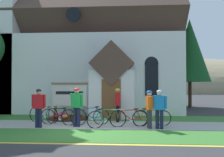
{
  "coord_description": "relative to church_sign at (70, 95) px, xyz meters",
  "views": [
    {
      "loc": [
        1.65,
        -9.35,
        1.87
      ],
      "look_at": [
        0.87,
        2.41,
        2.12
      ],
      "focal_mm": 38.89,
      "sensor_mm": 36.0,
      "label": 1
    }
  ],
  "objects": [
    {
      "name": "bicycle_silver",
      "position": [
        -0.9,
        -1.47,
        -0.86
      ],
      "size": [
        1.66,
        0.71,
        0.8
      ],
      "color": "black",
      "rests_on": "ground"
    },
    {
      "name": "bicycle_blue",
      "position": [
        2.25,
        -2.61,
        -0.86
      ],
      "size": [
        1.65,
        0.65,
        0.84
      ],
      "color": "black",
      "rests_on": "ground"
    },
    {
      "name": "distant_hill",
      "position": [
        10.52,
        53.04,
        -1.24
      ],
      "size": [
        83.48,
        48.22,
        17.03
      ],
      "primitive_type": "ellipsoid",
      "color": "#847A5B",
      "rests_on": "ground"
    },
    {
      "name": "bicycle_red",
      "position": [
        3.21,
        -2.31,
        -0.87
      ],
      "size": [
        1.72,
        0.37,
        0.81
      ],
      "color": "black",
      "rests_on": "ground"
    },
    {
      "name": "cyclist_in_green_jersey",
      "position": [
        4.04,
        -2.65,
        -0.33
      ],
      "size": [
        0.28,
        0.75,
        1.58
      ],
      "color": "#2D2D33",
      "rests_on": "ground"
    },
    {
      "name": "cyclist_in_orange_jersey",
      "position": [
        4.44,
        -2.8,
        -0.31
      ],
      "size": [
        0.59,
        0.36,
        1.61
      ],
      "color": "#191E38",
      "rests_on": "ground"
    },
    {
      "name": "bicycle_black",
      "position": [
        -0.0,
        -2.09,
        -0.86
      ],
      "size": [
        1.74,
        0.39,
        0.82
      ],
      "color": "black",
      "rests_on": "ground"
    },
    {
      "name": "curb_paint_stripe",
      "position": [
        -0.1,
        -5.45,
        -1.24
      ],
      "size": [
        28.0,
        0.16,
        0.01
      ],
      "primitive_type": "cube",
      "color": "yellow",
      "rests_on": "ground"
    },
    {
      "name": "flower_bed",
      "position": [
        -0.01,
        -0.26,
        -1.15
      ],
      "size": [
        2.1,
        2.1,
        0.34
      ],
      "color": "#382319",
      "rests_on": "ground"
    },
    {
      "name": "cyclist_in_red_jersey",
      "position": [
        2.65,
        -1.07,
        -0.29
      ],
      "size": [
        0.3,
        0.72,
        1.64
      ],
      "color": "black",
      "rests_on": "ground"
    },
    {
      "name": "cyclist_in_yellow_jersey",
      "position": [
        0.93,
        -2.53,
        -0.25
      ],
      "size": [
        0.6,
        0.45,
        1.69
      ],
      "color": "#191E38",
      "rests_on": "ground"
    },
    {
      "name": "sidewalk_slab",
      "position": [
        -0.1,
        -1.95,
        -1.24
      ],
      "size": [
        32.0,
        2.2,
        0.01
      ],
      "primitive_type": "cube",
      "color": "#A8A59E",
      "rests_on": "ground"
    },
    {
      "name": "bicycle_orange",
      "position": [
        1.44,
        -1.98,
        -0.86
      ],
      "size": [
        1.73,
        0.45,
        0.86
      ],
      "color": "black",
      "rests_on": "ground"
    },
    {
      "name": "church_sign",
      "position": [
        0.0,
        0.0,
        0.0
      ],
      "size": [
        2.01,
        0.2,
        1.93
      ],
      "color": "#7F6047",
      "rests_on": "ground"
    },
    {
      "name": "bicycle_yellow",
      "position": [
        4.19,
        -2.07,
        -0.88
      ],
      "size": [
        1.75,
        0.26,
        0.8
      ],
      "color": "black",
      "rests_on": "ground"
    },
    {
      "name": "cyclist_in_white_jersey",
      "position": [
        -0.63,
        -2.85,
        -0.28
      ],
      "size": [
        0.65,
        0.27,
        1.65
      ],
      "color": "#191E38",
      "rests_on": "ground"
    },
    {
      "name": "church_lawn",
      "position": [
        -0.1,
        0.23,
        -1.24
      ],
      "size": [
        24.0,
        2.15,
        0.01
      ],
      "primitive_type": "cube",
      "color": "#38722D",
      "rests_on": "ground"
    },
    {
      "name": "grass_verge",
      "position": [
        -0.1,
        -4.17,
        -1.24
      ],
      "size": [
        32.0,
        2.25,
        0.01
      ],
      "primitive_type": "cube",
      "color": "#38722D",
      "rests_on": "ground"
    },
    {
      "name": "roadside_conifer",
      "position": [
        8.02,
        6.58,
        3.25
      ],
      "size": [
        3.19,
        3.19,
        7.0
      ],
      "color": "#3D2D1E",
      "rests_on": "ground"
    },
    {
      "name": "ground",
      "position": [
        1.5,
        0.44,
        -1.24
      ],
      "size": [
        140.0,
        140.0,
        0.0
      ],
      "primitive_type": "plane",
      "color": "#333335"
    },
    {
      "name": "church_building",
      "position": [
        -0.53,
        5.49,
        3.38
      ],
      "size": [
        13.7,
        10.82,
        13.65
      ],
      "color": "white",
      "rests_on": "ground"
    }
  ]
}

